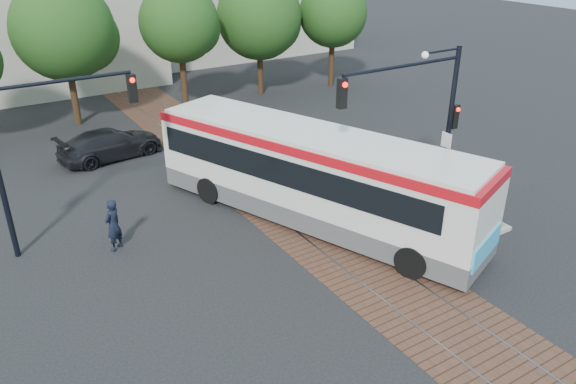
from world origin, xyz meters
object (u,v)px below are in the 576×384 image
Objects in this scene: signal_pole_main at (427,109)px; officer at (113,225)px; parked_car at (110,144)px; city_bus at (312,172)px; signal_pole_left at (32,141)px; traffic_island at (436,201)px.

signal_pole_main reaches higher than officer.
parked_car is at bearing 124.92° from signal_pole_main.
city_bus is 9.34m from signal_pole_left.
traffic_island is at bearing 127.24° from officer.
parked_car is at bearing -140.45° from officer.
city_bus is 2.15× the size of signal_pole_main.
officer is (-10.44, 3.49, -3.23)m from signal_pole_main.
officer reaches higher than parked_car.
traffic_island is 2.82× the size of officer.
signal_pole_left is at bearing 139.19° from city_bus.
traffic_island is 14.50m from signal_pole_left.
officer reaches higher than traffic_island.
city_bus is 7.11m from officer.
parked_car reaches higher than traffic_island.
parked_car is at bearing 93.31° from city_bus.
officer is (-6.83, 1.73, -0.99)m from city_bus.
signal_pole_left is 3.25× the size of officer.
city_bus is 7.00× the size of officer.
signal_pole_left is at bearing -71.50° from officer.
city_bus reaches higher than officer.
parked_car is at bearing 59.91° from signal_pole_left.
signal_pole_main is (-0.96, 0.09, 3.83)m from traffic_island.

